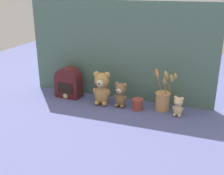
# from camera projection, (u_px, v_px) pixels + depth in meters

# --- Properties ---
(ground_plane) EXTENTS (4.00, 4.00, 0.00)m
(ground_plane) POSITION_uv_depth(u_px,v_px,m) (111.00, 105.00, 2.09)
(ground_plane) COLOR #4C5184
(backdrop_wall) EXTENTS (1.45, 0.02, 0.74)m
(backdrop_wall) POSITION_uv_depth(u_px,v_px,m) (119.00, 52.00, 2.11)
(backdrop_wall) COLOR #4C6B5B
(backdrop_wall) RESTS_ON ground
(teddy_bear_large) EXTENTS (0.14, 0.13, 0.25)m
(teddy_bear_large) POSITION_uv_depth(u_px,v_px,m) (102.00, 87.00, 2.07)
(teddy_bear_large) COLOR tan
(teddy_bear_large) RESTS_ON ground
(teddy_bear_medium) EXTENTS (0.10, 0.09, 0.19)m
(teddy_bear_medium) POSITION_uv_depth(u_px,v_px,m) (121.00, 94.00, 2.04)
(teddy_bear_medium) COLOR olive
(teddy_bear_medium) RESTS_ON ground
(teddy_bear_small) EXTENTS (0.08, 0.07, 0.14)m
(teddy_bear_small) POSITION_uv_depth(u_px,v_px,m) (178.00, 106.00, 1.90)
(teddy_bear_small) COLOR #DBBC84
(teddy_bear_small) RESTS_ON ground
(flower_vase) EXTENTS (0.15, 0.15, 0.32)m
(flower_vase) POSITION_uv_depth(u_px,v_px,m) (163.00, 97.00, 1.98)
(flower_vase) COLOR tan
(flower_vase) RESTS_ON ground
(vintage_radio) EXTENTS (0.21, 0.12, 0.25)m
(vintage_radio) POSITION_uv_depth(u_px,v_px,m) (68.00, 83.00, 2.21)
(vintage_radio) COLOR #4C1919
(vintage_radio) RESTS_ON ground
(decorative_tin_tall) EXTENTS (0.08, 0.08, 0.08)m
(decorative_tin_tall) POSITION_uv_depth(u_px,v_px,m) (137.00, 104.00, 2.01)
(decorative_tin_tall) COLOR #993D33
(decorative_tin_tall) RESTS_ON ground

